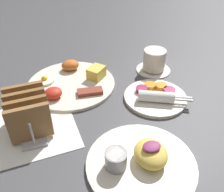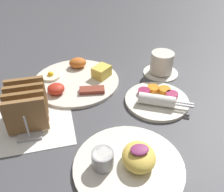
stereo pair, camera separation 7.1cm
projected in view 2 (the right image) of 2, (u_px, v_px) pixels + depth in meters
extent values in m
plane|color=#47474C|center=(90.00, 112.00, 0.70)|extent=(3.00, 3.00, 0.00)
cube|color=white|center=(31.00, 121.00, 0.67)|extent=(0.22, 0.22, 0.00)
cylinder|color=silver|center=(76.00, 81.00, 0.82)|extent=(0.28, 0.28, 0.01)
cube|color=#E5C64C|center=(102.00, 72.00, 0.82)|extent=(0.07, 0.07, 0.04)
ellipsoid|color=#C66023|center=(78.00, 63.00, 0.87)|extent=(0.06, 0.05, 0.03)
cylinder|color=#F4EACC|center=(51.00, 76.00, 0.83)|extent=(0.06, 0.06, 0.01)
sphere|color=yellow|center=(51.00, 74.00, 0.82)|extent=(0.02, 0.02, 0.02)
ellipsoid|color=red|center=(56.00, 89.00, 0.75)|extent=(0.05, 0.05, 0.03)
cube|color=brown|center=(92.00, 90.00, 0.76)|extent=(0.08, 0.04, 0.01)
cylinder|color=silver|center=(157.00, 101.00, 0.73)|extent=(0.19, 0.19, 0.01)
cylinder|color=#99234C|center=(172.00, 96.00, 0.73)|extent=(0.04, 0.04, 0.01)
cylinder|color=orange|center=(165.00, 90.00, 0.76)|extent=(0.04, 0.04, 0.01)
cylinder|color=orange|center=(153.00, 89.00, 0.76)|extent=(0.04, 0.04, 0.01)
cylinder|color=#99234C|center=(144.00, 92.00, 0.75)|extent=(0.04, 0.04, 0.01)
cylinder|color=white|center=(157.00, 100.00, 0.70)|extent=(0.11, 0.08, 0.03)
cube|color=silver|center=(185.00, 103.00, 0.69)|extent=(0.05, 0.03, 0.00)
cube|color=silver|center=(185.00, 106.00, 0.68)|extent=(0.05, 0.03, 0.00)
cylinder|color=silver|center=(129.00, 166.00, 0.55)|extent=(0.24, 0.24, 0.01)
ellipsoid|color=#EAC651|center=(139.00, 157.00, 0.53)|extent=(0.09, 0.10, 0.04)
ellipsoid|color=#8C3366|center=(140.00, 150.00, 0.52)|extent=(0.04, 0.03, 0.01)
cylinder|color=#99999E|center=(103.00, 159.00, 0.53)|extent=(0.05, 0.05, 0.04)
cylinder|color=white|center=(103.00, 154.00, 0.52)|extent=(0.04, 0.04, 0.01)
cube|color=#B7B7BC|center=(30.00, 119.00, 0.67)|extent=(0.06, 0.15, 0.01)
cube|color=olive|center=(26.00, 117.00, 0.60)|extent=(0.10, 0.01, 0.10)
cube|color=brown|center=(26.00, 108.00, 0.62)|extent=(0.10, 0.01, 0.10)
cube|color=brown|center=(26.00, 101.00, 0.65)|extent=(0.10, 0.01, 0.10)
cube|color=brown|center=(27.00, 94.00, 0.67)|extent=(0.10, 0.01, 0.10)
cylinder|color=#B7B7BC|center=(27.00, 127.00, 0.59)|extent=(0.01, 0.01, 0.07)
cylinder|color=#B7B7BC|center=(28.00, 93.00, 0.70)|extent=(0.01, 0.01, 0.07)
cylinder|color=silver|center=(161.00, 72.00, 0.87)|extent=(0.12, 0.12, 0.01)
cylinder|color=silver|center=(162.00, 62.00, 0.84)|extent=(0.08, 0.08, 0.07)
cylinder|color=#381E0F|center=(163.00, 54.00, 0.82)|extent=(0.06, 0.06, 0.01)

